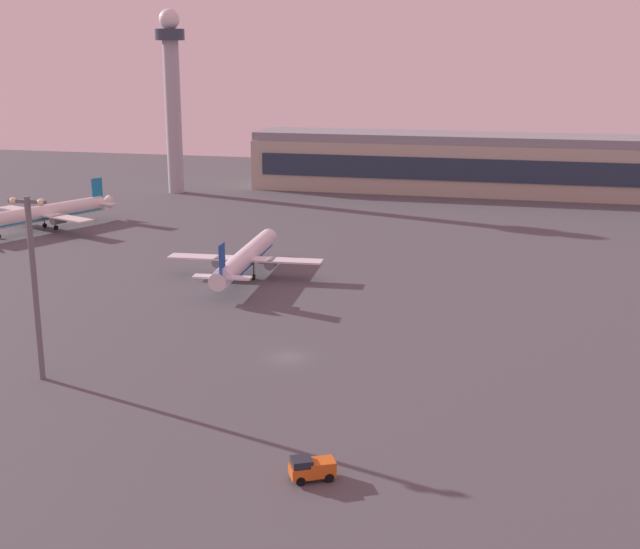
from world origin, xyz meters
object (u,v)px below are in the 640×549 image
object	(u,v)px
airplane_taxiway_distant	(246,258)
airplane_terminal_side	(42,214)
maintenance_van	(311,468)
apron_light_central	(34,276)
control_tower	(172,90)

from	to	relation	value
airplane_taxiway_distant	airplane_terminal_side	distance (m)	63.63
maintenance_van	apron_light_central	bearing A→B (deg)	38.84
control_tower	airplane_taxiway_distant	xyz separation A→B (m)	(50.21, -84.57, -25.06)
control_tower	apron_light_central	size ratio (longest dim) A/B	2.25
airplane_terminal_side	maintenance_van	xyz separation A→B (m)	(87.45, -95.84, -2.57)
airplane_taxiway_distant	apron_light_central	world-z (taller)	apron_light_central
control_tower	apron_light_central	xyz separation A→B (m)	(42.33, -136.69, -15.56)
apron_light_central	control_tower	bearing A→B (deg)	107.21
airplane_terminal_side	apron_light_central	world-z (taller)	apron_light_central
control_tower	airplane_terminal_side	distance (m)	62.59
airplane_taxiway_distant	apron_light_central	xyz separation A→B (m)	(-7.87, -52.13, 9.50)
maintenance_van	apron_light_central	size ratio (longest dim) A/B	0.21
apron_light_central	airplane_taxiway_distant	bearing A→B (deg)	81.41
airplane_terminal_side	maintenance_van	distance (m)	129.76
airplane_taxiway_distant	airplane_terminal_side	size ratio (longest dim) A/B	0.96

